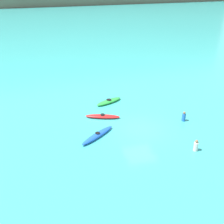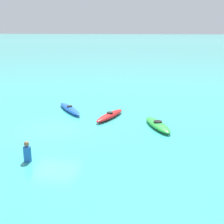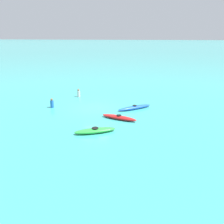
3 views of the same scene
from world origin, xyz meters
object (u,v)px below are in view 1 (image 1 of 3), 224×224
kayak_green (109,101)px  kayak_blue (98,135)px  person_near_shore (184,117)px  kayak_red (103,116)px  person_by_kayaks (196,146)px

kayak_green → kayak_blue: bearing=-112.1°
kayak_blue → person_near_shore: size_ratio=3.52×
kayak_blue → person_near_shore: person_near_shore is taller
kayak_red → person_near_shore: person_near_shore is taller
kayak_blue → kayak_green: (2.36, 5.81, 0.00)m
kayak_red → kayak_green: bearing=66.1°
kayak_blue → kayak_green: 6.27m
kayak_red → person_by_kayaks: (5.24, -6.43, 0.22)m
kayak_green → kayak_red: 3.19m
kayak_red → person_by_kayaks: 8.30m
kayak_blue → kayak_red: 3.08m
kayak_blue → person_by_kayaks: size_ratio=3.52×
kayak_green → kayak_red: same height
person_by_kayaks → kayak_red: bearing=129.2°
kayak_red → kayak_blue: bearing=-110.2°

